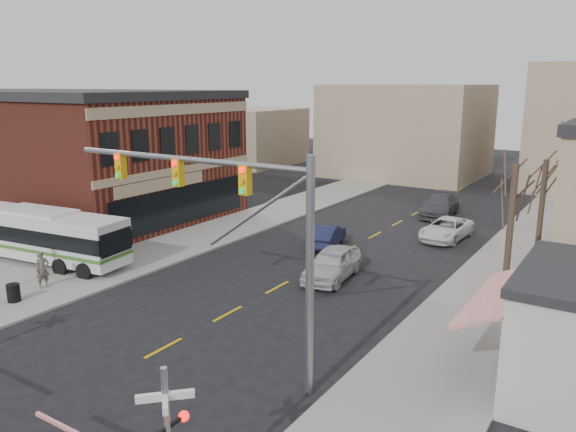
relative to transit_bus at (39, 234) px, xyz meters
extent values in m
plane|color=black|center=(13.85, -6.06, -1.69)|extent=(160.00, 160.00, 0.00)
cube|color=gray|center=(4.35, 13.94, -1.63)|extent=(5.00, 60.00, 0.12)
cube|color=gray|center=(23.35, 13.94, -1.63)|extent=(5.00, 60.00, 0.12)
cube|color=maroon|center=(-13.15, 9.94, 2.81)|extent=(30.00, 15.00, 9.00)
cube|color=#262628|center=(-13.15, 9.94, 7.61)|extent=(30.40, 15.40, 0.60)
cube|color=tan|center=(1.90, 9.94, 2.61)|extent=(0.10, 15.00, 0.50)
cube|color=tan|center=(1.90, 9.94, 6.71)|extent=(0.10, 15.00, 0.70)
cube|color=black|center=(1.90, 9.94, 0.11)|extent=(0.08, 13.00, 2.60)
cube|color=red|center=(25.05, 0.94, 1.31)|extent=(1.68, 6.00, 0.87)
cylinder|color=#382B21|center=(24.35, 5.94, 1.80)|extent=(0.28, 0.28, 6.75)
cylinder|color=#382B21|center=(24.65, 11.94, 1.58)|extent=(0.28, 0.28, 6.30)
cylinder|color=#382B21|center=(24.85, 19.94, 2.03)|extent=(0.28, 0.28, 7.20)
cube|color=silver|center=(0.00, 0.00, 0.02)|extent=(11.74, 3.90, 2.52)
cube|color=black|center=(0.00, 0.00, 0.18)|extent=(11.78, 3.94, 0.86)
cube|color=#3C7226|center=(0.00, 0.00, -0.59)|extent=(11.78, 3.94, 0.19)
cylinder|color=black|center=(0.00, 0.00, -1.21)|extent=(1.26, 2.59, 0.96)
cylinder|color=gray|center=(20.29, -3.80, 2.31)|extent=(0.28, 0.28, 8.00)
cylinder|color=gray|center=(15.03, -3.80, 5.81)|extent=(10.51, 0.20, 0.20)
cube|color=gold|center=(17.79, -3.80, 5.31)|extent=(0.35, 0.30, 1.00)
cube|color=gold|center=(14.79, -3.80, 5.31)|extent=(0.35, 0.30, 1.00)
cube|color=gold|center=(11.79, -3.80, 5.31)|extent=(0.35, 0.30, 1.00)
cube|color=silver|center=(20.46, -10.42, 1.61)|extent=(1.00, 1.00, 0.18)
cube|color=silver|center=(20.46, -10.42, 1.61)|extent=(1.00, 1.00, 0.18)
sphere|color=#FF0C0C|center=(20.46, -9.87, 0.81)|extent=(0.26, 0.26, 0.26)
cylinder|color=black|center=(4.63, -4.54, -1.15)|extent=(0.60, 0.60, 0.85)
imported|color=silver|center=(15.52, 6.66, -0.86)|extent=(2.54, 5.10, 1.67)
imported|color=#191D3F|center=(12.35, 11.86, -0.99)|extent=(2.40, 4.46, 1.40)
imported|color=white|center=(18.21, 17.60, -0.99)|extent=(2.62, 5.17, 1.40)
imported|color=#434348|center=(15.64, 24.06, -0.88)|extent=(2.81, 5.76, 1.61)
imported|color=#5B5149|center=(4.15, -2.64, -0.63)|extent=(0.57, 0.76, 1.87)
imported|color=#323757|center=(4.39, 1.66, -0.78)|extent=(0.93, 0.97, 1.58)
camera|label=1|loc=(28.84, -18.38, 8.39)|focal=35.00mm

